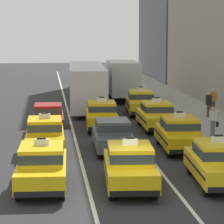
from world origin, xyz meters
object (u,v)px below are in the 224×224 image
box_truck_right_fifth (122,79)px  pedestrian_trailing (213,122)px  sedan_right_sixth (113,82)px  taxi_left_second (45,134)px  taxi_center_nearest (130,165)px  taxi_right_nearest (218,162)px  sedan_center_second (113,134)px  taxi_right_third (156,115)px  bus_center_fourth (87,85)px  sedan_left_third (48,117)px  taxi_center_third (102,115)px  taxi_center_fifth (82,85)px  taxi_right_second (179,133)px  taxi_right_fourth (140,102)px  taxi_left_nearest (42,165)px  pedestrian_mid_block (213,101)px  pedestrian_by_storefront (209,104)px

box_truck_right_fifth → pedestrian_trailing: bearing=-81.2°
box_truck_right_fifth → sedan_right_sixth: box_truck_right_fifth is taller
taxi_left_second → taxi_center_nearest: (3.17, -6.69, 0.00)m
taxi_left_second → taxi_right_nearest: (6.59, -6.60, 0.00)m
sedan_center_second → taxi_right_third: 6.55m
bus_center_fourth → sedan_right_sixth: (3.31, 11.77, -0.97)m
sedan_left_third → taxi_center_third: bearing=3.3°
taxi_right_third → taxi_center_fifth: bearing=100.1°
taxi_center_third → bus_center_fourth: bearing=91.7°
taxi_right_second → taxi_right_third: 5.81m
taxi_center_third → sedan_right_sixth: 20.77m
taxi_right_fourth → sedan_right_sixth: bearing=90.8°
taxi_center_third → taxi_right_nearest: (3.26, -12.54, 0.00)m
taxi_left_nearest → box_truck_right_fifth: (6.47, 26.01, 0.90)m
bus_center_fourth → taxi_left_second: bearing=-101.8°
bus_center_fourth → pedestrian_trailing: size_ratio=7.04×
taxi_right_second → sedan_right_sixth: size_ratio=1.06×
taxi_left_second → box_truck_right_fifth: size_ratio=0.65×
taxi_left_second → bus_center_fourth: bus_center_fourth is taller
sedan_right_sixth → pedestrian_mid_block: 16.86m
taxi_center_nearest → pedestrian_mid_block: bearing=64.1°
pedestrian_mid_block → pedestrian_by_storefront: size_ratio=1.02×
taxi_left_second → pedestrian_by_storefront: size_ratio=2.75×
taxi_right_second → pedestrian_mid_block: size_ratio=2.74×
sedan_left_third → pedestrian_by_storefront: bearing=16.7°
taxi_left_second → taxi_center_nearest: same height
taxi_center_nearest → sedan_center_second: taxi_center_nearest is taller
taxi_right_third → box_truck_right_fifth: box_truck_right_fifth is taller
pedestrian_trailing → taxi_right_nearest: bearing=-105.5°
taxi_center_fifth → box_truck_right_fifth: size_ratio=0.66×
taxi_center_third → taxi_right_fourth: 6.48m
taxi_center_third → box_truck_right_fifth: (3.03, 13.68, 0.90)m
sedan_center_second → pedestrian_by_storefront: 11.84m
sedan_left_third → sedan_center_second: bearing=-63.0°
taxi_right_second → pedestrian_by_storefront: (4.19, 9.33, 0.10)m
taxi_right_third → sedan_right_sixth: (-0.15, 21.09, -0.03)m
taxi_left_second → sedan_center_second: taxi_left_second is taller
taxi_center_third → sedan_right_sixth: taxi_center_third is taller
taxi_left_nearest → bus_center_fourth: bearing=81.5°
sedan_right_sixth → pedestrian_trailing: size_ratio=2.72×
taxi_right_second → pedestrian_mid_block: (4.94, 10.84, 0.12)m
taxi_left_nearest → sedan_right_sixth: taxi_left_nearest is taller
sedan_right_sixth → pedestrian_mid_block: (5.09, -16.07, 0.15)m
taxi_center_nearest → pedestrian_trailing: 10.75m
box_truck_right_fifth → sedan_right_sixth: size_ratio=1.61×
taxi_right_third → pedestrian_by_storefront: taxi_right_third is taller
taxi_right_third → pedestrian_mid_block: 7.05m
bus_center_fourth → taxi_right_fourth: bus_center_fourth is taller
taxi_left_second → sedan_left_third: (0.18, 5.76, -0.03)m
taxi_center_fifth → pedestrian_mid_block: (8.21, -13.40, 0.12)m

